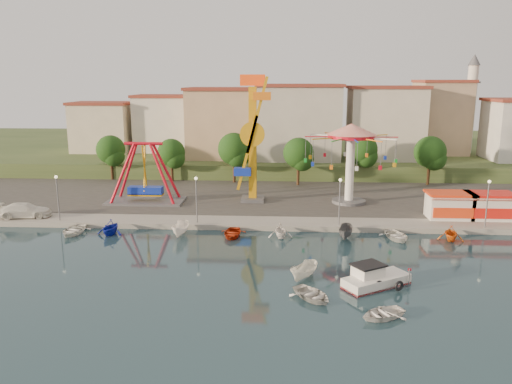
# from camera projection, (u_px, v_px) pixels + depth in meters

# --- Properties ---
(ground) EXTENTS (200.00, 200.00, 0.00)m
(ground) POSITION_uv_depth(u_px,v_px,m) (262.00, 272.00, 43.73)
(ground) COLOR #142B39
(ground) RESTS_ON ground
(quay_deck) EXTENTS (200.00, 100.00, 0.60)m
(quay_deck) POSITION_uv_depth(u_px,v_px,m) (275.00, 159.00, 104.05)
(quay_deck) COLOR #9E998E
(quay_deck) RESTS_ON ground
(asphalt_pad) EXTENTS (90.00, 28.00, 0.01)m
(asphalt_pad) POSITION_uv_depth(u_px,v_px,m) (271.00, 191.00, 72.82)
(asphalt_pad) COLOR #4C4944
(asphalt_pad) RESTS_ON quay_deck
(hill_terrace) EXTENTS (200.00, 60.00, 3.00)m
(hill_terrace) POSITION_uv_depth(u_px,v_px,m) (276.00, 150.00, 108.66)
(hill_terrace) COLOR #384C26
(hill_terrace) RESTS_ON ground
(pirate_ship_ride) EXTENTS (10.00, 5.00, 8.00)m
(pirate_ship_ride) POSITION_uv_depth(u_px,v_px,m) (145.00, 174.00, 65.26)
(pirate_ship_ride) COLOR #59595E
(pirate_ship_ride) RESTS_ON quay_deck
(kamikaze_tower) EXTENTS (3.96, 3.10, 16.50)m
(kamikaze_tower) POSITION_uv_depth(u_px,v_px,m) (254.00, 142.00, 64.76)
(kamikaze_tower) COLOR #59595E
(kamikaze_tower) RESTS_ON quay_deck
(wave_swinger) EXTENTS (11.60, 11.60, 10.40)m
(wave_swinger) POSITION_uv_depth(u_px,v_px,m) (351.00, 145.00, 64.07)
(wave_swinger) COLOR #59595E
(wave_swinger) RESTS_ON quay_deck
(booth_left) EXTENTS (5.40, 3.78, 3.08)m
(booth_left) POSITION_uv_depth(u_px,v_px,m) (450.00, 205.00, 58.16)
(booth_left) COLOR white
(booth_left) RESTS_ON quay_deck
(booth_mid) EXTENTS (5.40, 3.78, 3.08)m
(booth_mid) POSITION_uv_depth(u_px,v_px,m) (489.00, 206.00, 57.91)
(booth_mid) COLOR white
(booth_mid) RESTS_ON quay_deck
(lamp_post_0) EXTENTS (0.14, 0.14, 5.00)m
(lamp_post_0) POSITION_uv_depth(u_px,v_px,m) (58.00, 199.00, 57.01)
(lamp_post_0) COLOR #59595E
(lamp_post_0) RESTS_ON quay_deck
(lamp_post_1) EXTENTS (0.14, 0.14, 5.00)m
(lamp_post_1) POSITION_uv_depth(u_px,v_px,m) (197.00, 201.00, 56.15)
(lamp_post_1) COLOR #59595E
(lamp_post_1) RESTS_ON quay_deck
(lamp_post_2) EXTENTS (0.14, 0.14, 5.00)m
(lamp_post_2) POSITION_uv_depth(u_px,v_px,m) (340.00, 203.00, 55.28)
(lamp_post_2) COLOR #59595E
(lamp_post_2) RESTS_ON quay_deck
(lamp_post_3) EXTENTS (0.14, 0.14, 5.00)m
(lamp_post_3) POSITION_uv_depth(u_px,v_px,m) (487.00, 205.00, 54.41)
(lamp_post_3) COLOR #59595E
(lamp_post_3) RESTS_ON quay_deck
(tree_0) EXTENTS (4.60, 4.60, 7.19)m
(tree_0) POSITION_uv_depth(u_px,v_px,m) (111.00, 150.00, 79.95)
(tree_0) COLOR #382314
(tree_0) RESTS_ON quay_deck
(tree_1) EXTENTS (4.35, 4.35, 6.80)m
(tree_1) POSITION_uv_depth(u_px,v_px,m) (171.00, 153.00, 78.76)
(tree_1) COLOR #382314
(tree_1) RESTS_ON quay_deck
(tree_2) EXTENTS (5.02, 5.02, 7.85)m
(tree_2) POSITION_uv_depth(u_px,v_px,m) (234.00, 149.00, 77.63)
(tree_2) COLOR #382314
(tree_2) RESTS_ON quay_deck
(tree_3) EXTENTS (4.68, 4.68, 7.32)m
(tree_3) POSITION_uv_depth(u_px,v_px,m) (298.00, 153.00, 75.76)
(tree_3) COLOR #382314
(tree_3) RESTS_ON quay_deck
(tree_4) EXTENTS (4.86, 4.86, 7.60)m
(tree_4) POSITION_uv_depth(u_px,v_px,m) (362.00, 150.00, 78.09)
(tree_4) COLOR #382314
(tree_4) RESTS_ON quay_deck
(tree_5) EXTENTS (4.83, 4.83, 7.54)m
(tree_5) POSITION_uv_depth(u_px,v_px,m) (430.00, 152.00, 75.78)
(tree_5) COLOR #382314
(tree_5) RESTS_ON quay_deck
(building_0) EXTENTS (9.26, 9.53, 11.87)m
(building_0) POSITION_uv_depth(u_px,v_px,m) (86.00, 123.00, 88.45)
(building_0) COLOR beige
(building_0) RESTS_ON hill_terrace
(building_1) EXTENTS (12.33, 9.01, 8.63)m
(building_1) POSITION_uv_depth(u_px,v_px,m) (161.00, 130.00, 93.33)
(building_1) COLOR silver
(building_1) RESTS_ON hill_terrace
(building_2) EXTENTS (11.95, 9.28, 11.23)m
(building_2) POSITION_uv_depth(u_px,v_px,m) (231.00, 123.00, 92.89)
(building_2) COLOR tan
(building_2) RESTS_ON hill_terrace
(building_3) EXTENTS (12.59, 10.50, 9.20)m
(building_3) POSITION_uv_depth(u_px,v_px,m) (305.00, 130.00, 89.29)
(building_3) COLOR beige
(building_3) RESTS_ON hill_terrace
(building_4) EXTENTS (10.75, 9.23, 9.24)m
(building_4) POSITION_uv_depth(u_px,v_px,m) (378.00, 129.00, 91.87)
(building_4) COLOR beige
(building_4) RESTS_ON hill_terrace
(building_5) EXTENTS (12.77, 10.96, 11.21)m
(building_5) POSITION_uv_depth(u_px,v_px,m) (455.00, 125.00, 89.10)
(building_5) COLOR tan
(building_5) RESTS_ON hill_terrace
(minaret) EXTENTS (2.80, 2.80, 18.00)m
(minaret) POSITION_uv_depth(u_px,v_px,m) (471.00, 101.00, 91.61)
(minaret) COLOR silver
(minaret) RESTS_ON hill_terrace
(cabin_motorboat) EXTENTS (5.95, 4.82, 1.99)m
(cabin_motorboat) POSITION_uv_depth(u_px,v_px,m) (375.00, 280.00, 40.59)
(cabin_motorboat) COLOR white
(cabin_motorboat) RESTS_ON ground
(rowboat_a) EXTENTS (4.34, 4.54, 0.77)m
(rowboat_a) POSITION_uv_depth(u_px,v_px,m) (312.00, 295.00, 38.15)
(rowboat_a) COLOR silver
(rowboat_a) RESTS_ON ground
(rowboat_b) EXTENTS (4.18, 3.78, 0.71)m
(rowboat_b) POSITION_uv_depth(u_px,v_px,m) (382.00, 313.00, 35.14)
(rowboat_b) COLOR white
(rowboat_b) RESTS_ON ground
(skiff) EXTENTS (3.11, 3.81, 1.41)m
(skiff) POSITION_uv_depth(u_px,v_px,m) (304.00, 272.00, 41.84)
(skiff) COLOR white
(skiff) RESTS_ON ground
(van) EXTENTS (6.21, 3.38, 1.71)m
(van) POSITION_uv_depth(u_px,v_px,m) (25.00, 210.00, 58.60)
(van) COLOR white
(van) RESTS_ON quay_deck
(moored_boat_0) EXTENTS (3.19, 4.27, 0.84)m
(moored_boat_0) POSITION_uv_depth(u_px,v_px,m) (73.00, 230.00, 54.33)
(moored_boat_0) COLOR white
(moored_boat_0) RESTS_ON ground
(moored_boat_1) EXTENTS (3.21, 3.59, 1.70)m
(moored_boat_1) POSITION_uv_depth(u_px,v_px,m) (110.00, 227.00, 54.01)
(moored_boat_1) COLOR #1220A6
(moored_boat_1) RESTS_ON ground
(moored_boat_2) EXTENTS (1.69, 3.89, 1.47)m
(moored_boat_2) POSITION_uv_depth(u_px,v_px,m) (181.00, 229.00, 53.62)
(moored_boat_2) COLOR white
(moored_boat_2) RESTS_ON ground
(moored_boat_3) EXTENTS (2.88, 3.93, 0.79)m
(moored_boat_3) POSITION_uv_depth(u_px,v_px,m) (232.00, 233.00, 53.39)
(moored_boat_3) COLOR #B92E0E
(moored_boat_3) RESTS_ON ground
(moored_boat_4) EXTENTS (2.90, 3.26, 1.58)m
(moored_boat_4) POSITION_uv_depth(u_px,v_px,m) (280.00, 230.00, 53.02)
(moored_boat_4) COLOR white
(moored_boat_4) RESTS_ON ground
(moored_boat_5) EXTENTS (2.14, 3.89, 1.42)m
(moored_boat_5) POSITION_uv_depth(u_px,v_px,m) (346.00, 232.00, 52.66)
(moored_boat_5) COLOR #535458
(moored_boat_5) RESTS_ON ground
(moored_boat_6) EXTENTS (3.74, 4.58, 0.83)m
(moored_boat_6) POSITION_uv_depth(u_px,v_px,m) (397.00, 236.00, 52.44)
(moored_boat_6) COLOR white
(moored_boat_6) RESTS_ON ground
(moored_boat_7) EXTENTS (3.24, 3.56, 1.62)m
(moored_boat_7) POSITION_uv_depth(u_px,v_px,m) (451.00, 233.00, 52.05)
(moored_boat_7) COLOR orange
(moored_boat_7) RESTS_ON ground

